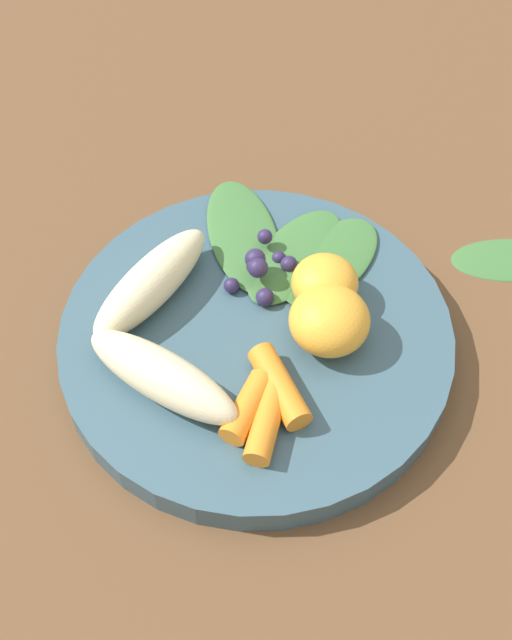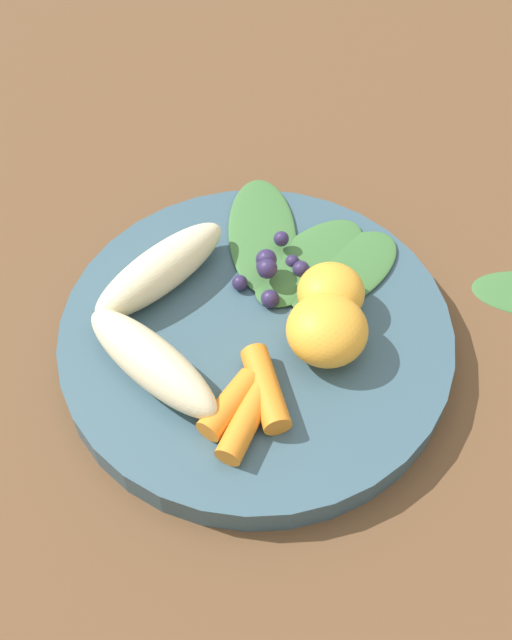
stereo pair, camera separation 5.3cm
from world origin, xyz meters
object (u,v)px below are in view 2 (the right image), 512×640
at_px(orange_segment_near, 331,292).
at_px(banana_peeled_right, 161,270).
at_px(banana_peeled_left, 152,362).
at_px(bowl, 256,338).

bearing_deg(orange_segment_near, banana_peeled_right, 104.75).
bearing_deg(banana_peeled_left, bowl, 72.89).
distance_m(banana_peeled_left, banana_peeled_right, 0.08).
bearing_deg(banana_peeled_left, orange_segment_near, 68.53).
bearing_deg(bowl, banana_peeled_right, 84.58).
xyz_separation_m(banana_peeled_left, orange_segment_near, (0.10, -0.08, 0.00)).
distance_m(bowl, banana_peeled_right, 0.08).
xyz_separation_m(banana_peeled_right, orange_segment_near, (0.03, -0.12, 0.00)).
bearing_deg(banana_peeled_left, banana_peeled_right, 133.12).
relative_size(banana_peeled_left, orange_segment_near, 2.46).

